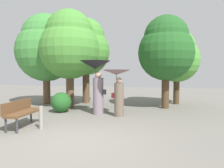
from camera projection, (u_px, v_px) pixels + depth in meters
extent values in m
plane|color=slate|center=(74.00, 141.00, 5.18)|extent=(40.00, 40.00, 0.00)
cylinder|color=gray|center=(98.00, 96.00, 8.53)|extent=(0.43, 0.43, 1.50)
sphere|color=tan|center=(98.00, 75.00, 8.48)|extent=(0.27, 0.27, 0.27)
cylinder|color=#333338|center=(95.00, 80.00, 8.54)|extent=(0.02, 0.02, 0.87)
cone|color=black|center=(95.00, 65.00, 8.51)|extent=(1.26, 1.26, 0.34)
cube|color=#333342|center=(104.00, 92.00, 8.41)|extent=(0.14, 0.10, 0.20)
cylinder|color=#6B5B4C|center=(119.00, 100.00, 8.13)|extent=(0.37, 0.37, 1.30)
sphere|color=tan|center=(119.00, 80.00, 8.09)|extent=(0.23, 0.23, 0.23)
cylinder|color=#333338|center=(116.00, 85.00, 8.14)|extent=(0.02, 0.02, 0.77)
cone|color=gray|center=(116.00, 72.00, 8.11)|extent=(1.13, 1.13, 0.20)
cube|color=maroon|center=(113.00, 95.00, 8.21)|extent=(0.14, 0.10, 0.20)
cylinder|color=#38383D|center=(17.00, 126.00, 5.82)|extent=(0.06, 0.06, 0.44)
cylinder|color=#38383D|center=(6.00, 125.00, 5.87)|extent=(0.06, 0.06, 0.44)
cylinder|color=#38383D|center=(40.00, 116.00, 7.15)|extent=(0.06, 0.06, 0.44)
cylinder|color=#38383D|center=(31.00, 116.00, 7.20)|extent=(0.06, 0.06, 0.44)
cube|color=brown|center=(24.00, 113.00, 6.50)|extent=(0.59, 1.54, 0.08)
cube|color=brown|center=(17.00, 106.00, 6.52)|extent=(0.21, 1.50, 0.35)
cylinder|color=brown|center=(46.00, 69.00, 11.35)|extent=(0.38, 0.38, 3.79)
sphere|color=#428C3D|center=(46.00, 52.00, 11.30)|extent=(3.21, 3.21, 3.21)
sphere|color=#428C3D|center=(46.00, 38.00, 11.26)|extent=(2.57, 2.57, 2.57)
cylinder|color=#4C3823|center=(166.00, 71.00, 9.91)|extent=(0.35, 0.35, 3.54)
sphere|color=#235B23|center=(166.00, 53.00, 9.86)|extent=(2.64, 2.64, 2.64)
sphere|color=#235B23|center=(166.00, 38.00, 9.82)|extent=(2.12, 2.12, 2.12)
cylinder|color=brown|center=(86.00, 69.00, 11.69)|extent=(0.39, 0.39, 3.88)
sphere|color=#4C9338|center=(86.00, 51.00, 11.64)|extent=(2.67, 2.67, 2.67)
sphere|color=#4C9338|center=(86.00, 37.00, 11.60)|extent=(2.13, 2.13, 2.13)
cylinder|color=#4C3823|center=(177.00, 75.00, 11.31)|extent=(0.32, 0.32, 3.22)
sphere|color=#4C9338|center=(177.00, 60.00, 11.26)|extent=(2.42, 2.42, 2.42)
sphere|color=#4C9338|center=(177.00, 48.00, 11.23)|extent=(1.93, 1.93, 1.93)
cylinder|color=brown|center=(70.00, 69.00, 10.08)|extent=(0.38, 0.38, 3.78)
sphere|color=#4C9338|center=(70.00, 49.00, 10.03)|extent=(2.87, 2.87, 2.87)
sphere|color=#4C9338|center=(69.00, 34.00, 9.99)|extent=(2.30, 2.30, 2.30)
sphere|color=#235B23|center=(61.00, 102.00, 8.98)|extent=(0.86, 0.86, 0.86)
cylinder|color=gray|center=(41.00, 118.00, 6.28)|extent=(0.12, 0.12, 0.70)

